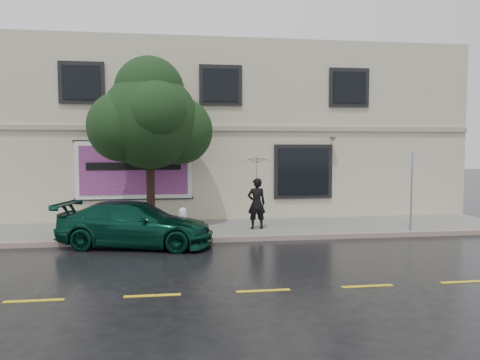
{
  "coord_description": "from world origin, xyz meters",
  "views": [
    {
      "loc": [
        -1.77,
        -12.57,
        2.89
      ],
      "look_at": [
        0.34,
        2.2,
        1.84
      ],
      "focal_mm": 35.0,
      "sensor_mm": 36.0,
      "label": 1
    }
  ],
  "objects": [
    {
      "name": "umbrella",
      "position": [
        0.98,
        2.79,
        2.23
      ],
      "size": [
        1.31,
        1.31,
        0.75
      ],
      "primitive_type": "imported",
      "rotation": [
        0.0,
        0.0,
        -0.38
      ],
      "color": "black",
      "rests_on": "pedestrian"
    },
    {
      "name": "building",
      "position": [
        0.0,
        9.0,
        3.5
      ],
      "size": [
        20.0,
        8.12,
        7.0
      ],
      "color": "beige",
      "rests_on": "ground"
    },
    {
      "name": "sidewalk",
      "position": [
        0.0,
        3.25,
        0.07
      ],
      "size": [
        20.0,
        3.5,
        0.15
      ],
      "primitive_type": "cube",
      "color": "gray",
      "rests_on": "ground"
    },
    {
      "name": "fire_hydrant",
      "position": [
        -1.5,
        2.0,
        0.57
      ],
      "size": [
        0.35,
        0.33,
        0.86
      ],
      "rotation": [
        0.0,
        0.0,
        0.07
      ],
      "color": "white",
      "rests_on": "sidewalk"
    },
    {
      "name": "billboard",
      "position": [
        -3.2,
        4.92,
        2.05
      ],
      "size": [
        4.3,
        0.16,
        2.2
      ],
      "color": "white",
      "rests_on": "ground"
    },
    {
      "name": "road_marking",
      "position": [
        0.0,
        -3.5,
        0.01
      ],
      "size": [
        19.0,
        0.12,
        0.01
      ],
      "primitive_type": "cube",
      "color": "gold",
      "rests_on": "ground"
    },
    {
      "name": "pedestrian",
      "position": [
        0.98,
        2.79,
        1.01
      ],
      "size": [
        0.65,
        0.45,
        1.71
      ],
      "primitive_type": "imported",
      "rotation": [
        0.0,
        0.0,
        3.21
      ],
      "color": "black",
      "rests_on": "sidewalk"
    },
    {
      "name": "sign_pole",
      "position": [
        5.93,
        1.7,
        1.69
      ],
      "size": [
        0.32,
        0.06,
        2.56
      ],
      "rotation": [
        0.0,
        0.0,
        0.0
      ],
      "color": "gray",
      "rests_on": "sidewalk"
    },
    {
      "name": "ground",
      "position": [
        0.0,
        0.0,
        0.0
      ],
      "size": [
        90.0,
        90.0,
        0.0
      ],
      "primitive_type": "plane",
      "color": "black",
      "rests_on": "ground"
    },
    {
      "name": "curb",
      "position": [
        0.0,
        1.5,
        0.07
      ],
      "size": [
        20.0,
        0.18,
        0.16
      ],
      "primitive_type": "cube",
      "color": "gray",
      "rests_on": "ground"
    },
    {
      "name": "car",
      "position": [
        -2.88,
        1.2,
        0.66
      ],
      "size": [
        4.85,
        3.03,
        1.31
      ],
      "primitive_type": "imported",
      "rotation": [
        0.0,
        0.0,
        1.32
      ],
      "color": "#083326",
      "rests_on": "ground"
    },
    {
      "name": "street_tree",
      "position": [
        -2.53,
        3.19,
        3.75
      ],
      "size": [
        3.19,
        3.19,
        5.21
      ],
      "color": "black",
      "rests_on": "sidewalk"
    }
  ]
}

